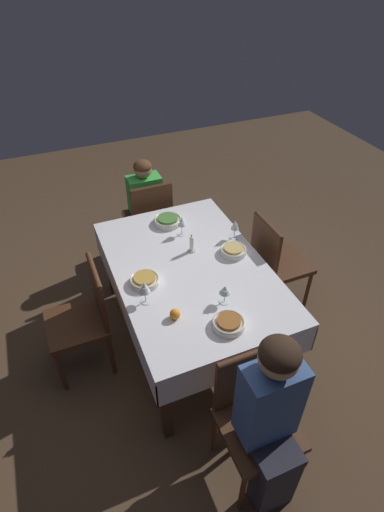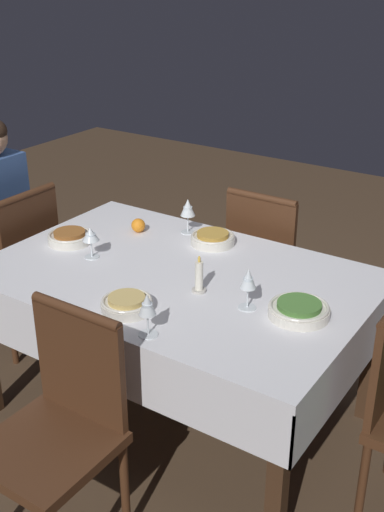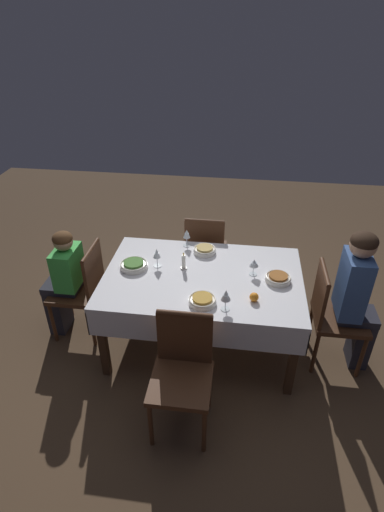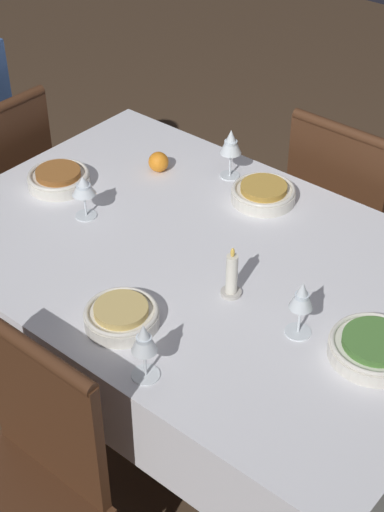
{
  "view_description": "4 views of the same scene",
  "coord_description": "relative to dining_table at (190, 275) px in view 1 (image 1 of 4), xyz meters",
  "views": [
    {
      "loc": [
        -1.98,
        0.81,
        2.58
      ],
      "look_at": [
        0.01,
        -0.02,
        0.81
      ],
      "focal_mm": 28.0,
      "sensor_mm": 36.0,
      "label": 1
    },
    {
      "loc": [
        1.38,
        -1.96,
        1.92
      ],
      "look_at": [
        0.06,
        0.03,
        0.8
      ],
      "focal_mm": 45.0,
      "sensor_mm": 36.0,
      "label": 2
    },
    {
      "loc": [
        -0.26,
        2.6,
        2.57
      ],
      "look_at": [
        0.09,
        -0.05,
        0.87
      ],
      "focal_mm": 28.0,
      "sensor_mm": 36.0,
      "label": 3
    },
    {
      "loc": [
        1.12,
        -1.38,
        2.09
      ],
      "look_at": [
        0.03,
        -0.09,
        0.79
      ],
      "focal_mm": 55.0,
      "sensor_mm": 36.0,
      "label": 4
    }
  ],
  "objects": [
    {
      "name": "person_child_green",
      "position": [
        1.21,
        -0.02,
        -0.08
      ],
      "size": [
        0.33,
        0.3,
        1.03
      ],
      "rotation": [
        0.0,
        0.0,
        1.57
      ],
      "color": "#282833",
      "rests_on": "ground_plane"
    },
    {
      "name": "chair_south",
      "position": [
        0.06,
        -0.78,
        -0.15
      ],
      "size": [
        0.41,
        0.41,
        0.89
      ],
      "color": "#472816",
      "rests_on": "ground_plane"
    },
    {
      "name": "chair_north",
      "position": [
        0.05,
        0.78,
        -0.15
      ],
      "size": [
        0.41,
        0.41,
        0.89
      ],
      "rotation": [
        0.0,
        0.0,
        3.14
      ],
      "color": "#472816",
      "rests_on": "ground_plane"
    },
    {
      "name": "bowl_north",
      "position": [
        -0.04,
        0.35,
        0.1
      ],
      "size": [
        0.2,
        0.2,
        0.06
      ],
      "color": "silver",
      "rests_on": "dining_table"
    },
    {
      "name": "person_adult_denim",
      "position": [
        -1.19,
        0.04,
        0.05
      ],
      "size": [
        0.34,
        0.3,
        1.22
      ],
      "rotation": [
        0.0,
        0.0,
        -1.57
      ],
      "color": "#282833",
      "rests_on": "ground_plane"
    },
    {
      "name": "bowl_east",
      "position": [
        0.58,
        -0.04,
        0.1
      ],
      "size": [
        0.23,
        0.23,
        0.06
      ],
      "color": "silver",
      "rests_on": "dining_table"
    },
    {
      "name": "candle_centerpiece",
      "position": [
        0.17,
        -0.08,
        0.13
      ],
      "size": [
        0.06,
        0.06,
        0.15
      ],
      "color": "beige",
      "rests_on": "dining_table"
    },
    {
      "name": "chair_east",
      "position": [
        1.04,
        -0.02,
        -0.15
      ],
      "size": [
        0.41,
        0.41,
        0.89
      ],
      "rotation": [
        0.0,
        0.0,
        1.57
      ],
      "color": "#472816",
      "rests_on": "ground_plane"
    },
    {
      "name": "chair_west",
      "position": [
        -1.04,
        0.04,
        -0.15
      ],
      "size": [
        0.41,
        0.41,
        0.89
      ],
      "rotation": [
        0.0,
        0.0,
        -1.57
      ],
      "color": "#472816",
      "rests_on": "ground_plane"
    },
    {
      "name": "orange_fruit",
      "position": [
        -0.41,
        0.27,
        0.11
      ],
      "size": [
        0.07,
        0.07,
        0.07
      ],
      "primitive_type": "sphere",
      "color": "orange",
      "rests_on": "dining_table"
    },
    {
      "name": "wine_glass_west",
      "position": [
        -0.4,
        -0.07,
        0.18
      ],
      "size": [
        0.07,
        0.07,
        0.14
      ],
      "color": "white",
      "rests_on": "dining_table"
    },
    {
      "name": "wine_glass_north",
      "position": [
        -0.2,
        0.39,
        0.2
      ],
      "size": [
        0.07,
        0.07,
        0.17
      ],
      "color": "white",
      "rests_on": "dining_table"
    },
    {
      "name": "bowl_west",
      "position": [
        -0.59,
        -0.01,
        0.1
      ],
      "size": [
        0.2,
        0.2,
        0.06
      ],
      "color": "silver",
      "rests_on": "dining_table"
    },
    {
      "name": "bowl_south",
      "position": [
        0.02,
        -0.35,
        0.1
      ],
      "size": [
        0.19,
        0.19,
        0.06
      ],
      "color": "silver",
      "rests_on": "dining_table"
    },
    {
      "name": "wine_glass_east",
      "position": [
        0.39,
        -0.09,
        0.19
      ],
      "size": [
        0.07,
        0.07,
        0.16
      ],
      "color": "white",
      "rests_on": "dining_table"
    },
    {
      "name": "ground_plane",
      "position": [
        0.0,
        0.0,
        -0.64
      ],
      "size": [
        8.0,
        8.0,
        0.0
      ],
      "primitive_type": "plane",
      "color": "#4C3826"
    },
    {
      "name": "wine_glass_south",
      "position": [
        0.19,
        -0.45,
        0.19
      ],
      "size": [
        0.07,
        0.07,
        0.16
      ],
      "color": "white",
      "rests_on": "dining_table"
    },
    {
      "name": "dining_table",
      "position": [
        0.0,
        0.0,
        0.0
      ],
      "size": [
        1.59,
        1.05,
        0.72
      ],
      "color": "silver",
      "rests_on": "ground_plane"
    }
  ]
}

